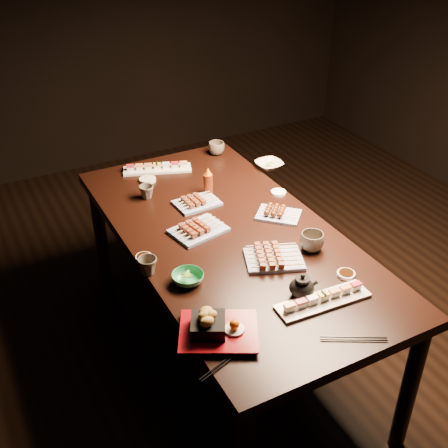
{
  "coord_description": "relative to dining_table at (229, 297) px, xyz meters",
  "views": [
    {
      "loc": [
        -1.49,
        -1.89,
        2.15
      ],
      "look_at": [
        -0.46,
        0.04,
        0.77
      ],
      "focal_mm": 45.0,
      "sensor_mm": 36.0,
      "label": 1
    }
  ],
  "objects": [
    {
      "name": "teacup_far_left",
      "position": [
        -0.21,
        0.48,
        0.41
      ],
      "size": [
        0.1,
        0.1,
        0.07
      ],
      "primitive_type": "imported",
      "rotation": [
        0.0,
        0.0,
        -0.5
      ],
      "color": "#4E453B",
      "rests_on": "dining_table"
    },
    {
      "name": "ground",
      "position": [
        0.46,
        0.01,
        -0.38
      ],
      "size": [
        5.0,
        5.0,
        0.0
      ],
      "primitive_type": "plane",
      "color": "black",
      "rests_on": "ground"
    },
    {
      "name": "teacup_near_left",
      "position": [
        -0.44,
        -0.11,
        0.41
      ],
      "size": [
        0.11,
        0.11,
        0.07
      ],
      "primitive_type": "imported",
      "rotation": [
        0.0,
        0.0,
        -0.68
      ],
      "color": "#4E453B",
      "rests_on": "dining_table"
    },
    {
      "name": "edamame_bowl_green",
      "position": [
        -0.32,
        -0.24,
        0.4
      ],
      "size": [
        0.16,
        0.16,
        0.04
      ],
      "primitive_type": "imported",
      "rotation": [
        0.0,
        0.0,
        -0.24
      ],
      "color": "#30945F",
      "rests_on": "dining_table"
    },
    {
      "name": "dining_table",
      "position": [
        0.0,
        0.0,
        0.0
      ],
      "size": [
        1.35,
        1.98,
        0.75
      ],
      "primitive_type": "cube",
      "rotation": [
        0.0,
        0.0,
        -0.27
      ],
      "color": "black",
      "rests_on": "ground"
    },
    {
      "name": "tempura_tray",
      "position": [
        -0.35,
        -0.57,
        0.43
      ],
      "size": [
        0.35,
        0.33,
        0.1
      ],
      "primitive_type": null,
      "rotation": [
        0.0,
        0.0,
        -0.48
      ],
      "color": "black",
      "rests_on": "dining_table"
    },
    {
      "name": "tsukune_plate",
      "position": [
        0.28,
        0.02,
        0.4
      ],
      "size": [
        0.25,
        0.25,
        0.05
      ],
      "primitive_type": null,
      "rotation": [
        0.0,
        0.0,
        -0.78
      ],
      "color": "#828EB6",
      "rests_on": "dining_table"
    },
    {
      "name": "yakitori_plate_left",
      "position": [
        -0.02,
        0.3,
        0.4
      ],
      "size": [
        0.22,
        0.17,
        0.05
      ],
      "primitive_type": null,
      "rotation": [
        0.0,
        0.0,
        0.06
      ],
      "color": "#828EB6",
      "rests_on": "dining_table"
    },
    {
      "name": "teapot",
      "position": [
        0.04,
        -0.52,
        0.42
      ],
      "size": [
        0.14,
        0.14,
        0.1
      ],
      "primitive_type": null,
      "rotation": [
        0.0,
        0.0,
        -0.21
      ],
      "color": "black",
      "rests_on": "dining_table"
    },
    {
      "name": "condiment_bottle",
      "position": [
        0.08,
        0.38,
        0.45
      ],
      "size": [
        0.05,
        0.05,
        0.15
      ],
      "primitive_type": "cylinder",
      "rotation": [
        0.0,
        0.0,
        -0.14
      ],
      "color": "#62230D",
      "rests_on": "dining_table"
    },
    {
      "name": "sauce_dish_east",
      "position": [
        0.4,
        0.21,
        0.38
      ],
      "size": [
        0.1,
        0.1,
        0.01
      ],
      "primitive_type": "cylinder",
      "rotation": [
        0.0,
        0.0,
        -0.36
      ],
      "color": "white",
      "rests_on": "dining_table"
    },
    {
      "name": "yakitori_plate_center",
      "position": [
        -0.12,
        0.07,
        0.41
      ],
      "size": [
        0.27,
        0.22,
        0.06
      ],
      "primitive_type": null,
      "rotation": [
        0.0,
        0.0,
        0.2
      ],
      "color": "#828EB6",
      "rests_on": "dining_table"
    },
    {
      "name": "sauce_dish_west",
      "position": [
        -0.42,
        -0.01,
        0.38
      ],
      "size": [
        0.09,
        0.09,
        0.01
      ],
      "primitive_type": "cylinder",
      "rotation": [
        0.0,
        0.0,
        -0.3
      ],
      "color": "white",
      "rests_on": "dining_table"
    },
    {
      "name": "edamame_bowl_cream",
      "position": [
        0.51,
        0.48,
        0.39
      ],
      "size": [
        0.15,
        0.15,
        0.04
      ],
      "primitive_type": "imported",
      "rotation": [
        0.0,
        0.0,
        0.04
      ],
      "color": "beige",
      "rests_on": "dining_table"
    },
    {
      "name": "chopsticks_se",
      "position": [
        0.06,
        -0.81,
        0.38
      ],
      "size": [
        0.22,
        0.13,
        0.01
      ],
      "primitive_type": null,
      "rotation": [
        0.0,
        0.0,
        -0.51
      ],
      "color": "black",
      "rests_on": "dining_table"
    },
    {
      "name": "teacup_mid_right",
      "position": [
        0.26,
        -0.28,
        0.42
      ],
      "size": [
        0.14,
        0.14,
        0.08
      ],
      "primitive_type": "imported",
      "rotation": [
        0.0,
        0.0,
        -0.39
      ],
      "color": "#4E453B",
      "rests_on": "dining_table"
    },
    {
      "name": "sauce_dish_nw",
      "position": [
        -0.14,
        0.65,
        0.38
      ],
      "size": [
        0.1,
        0.1,
        0.02
      ],
      "primitive_type": "cylinder",
      "rotation": [
        0.0,
        0.0,
        0.16
      ],
      "color": "white",
      "rests_on": "dining_table"
    },
    {
      "name": "sushi_platter_near",
      "position": [
        0.09,
        -0.6,
        0.4
      ],
      "size": [
        0.39,
        0.13,
        0.05
      ],
      "primitive_type": null,
      "rotation": [
        0.0,
        0.0,
        -0.05
      ],
      "color": "white",
      "rests_on": "dining_table"
    },
    {
      "name": "teacup_far_right",
      "position": [
        0.33,
        0.78,
        0.41
      ],
      "size": [
        0.1,
        0.1,
        0.07
      ],
      "primitive_type": "imported",
      "rotation": [
        0.0,
        0.0,
        0.02
      ],
      "color": "#4E453B",
      "rests_on": "dining_table"
    },
    {
      "name": "chopsticks_near",
      "position": [
        -0.41,
        -0.7,
        0.38
      ],
      "size": [
        0.19,
        0.08,
        0.01
      ],
      "primitive_type": null,
      "rotation": [
        0.0,
        0.0,
        0.32
      ],
      "color": "black",
      "rests_on": "dining_table"
    },
    {
      "name": "sauce_dish_se",
      "position": [
        0.27,
        -0.5,
        0.38
      ],
      "size": [
        0.08,
        0.08,
        0.01
      ],
      "primitive_type": "cylinder",
      "rotation": [
        0.0,
        0.0,
        -0.05
      ],
      "color": "white",
      "rests_on": "dining_table"
    },
    {
      "name": "sushi_platter_far",
      "position": [
        -0.05,
        0.74,
        0.4
      ],
      "size": [
        0.38,
        0.22,
        0.05
      ],
      "primitive_type": null,
      "rotation": [
        0.0,
        0.0,
        2.79
      ],
      "color": "white",
      "rests_on": "dining_table"
    },
    {
      "name": "yakitori_plate_right",
      "position": [
        0.06,
        -0.28,
        0.41
      ],
      "size": [
        0.29,
        0.25,
        0.06
      ],
      "primitive_type": null,
      "rotation": [
        0.0,
        0.0,
        -0.38
      ],
      "color": "#828EB6",
      "rests_on": "dining_table"
    }
  ]
}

